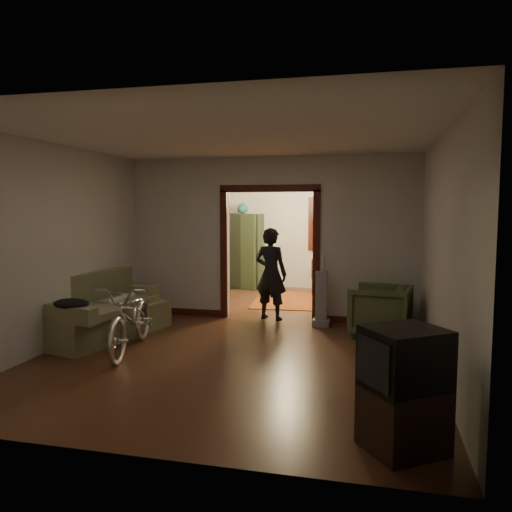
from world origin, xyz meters
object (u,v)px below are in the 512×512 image
(bicycle, at_px, (132,317))
(desk, at_px, (348,278))
(armchair, at_px, (380,311))
(person, at_px, (271,274))
(locker, at_px, (243,251))
(sofa, at_px, (105,306))

(bicycle, xyz_separation_m, desk, (2.60, 5.35, -0.12))
(armchair, relative_size, person, 0.54)
(bicycle, xyz_separation_m, locker, (0.09, 5.50, 0.43))
(desk, bearing_deg, armchair, -65.52)
(sofa, bearing_deg, bicycle, -24.79)
(sofa, height_order, desk, sofa)
(armchair, bearing_deg, locker, -131.18)
(armchair, xyz_separation_m, locker, (-3.18, 3.95, 0.51))
(sofa, bearing_deg, person, 51.90)
(armchair, xyz_separation_m, desk, (-0.67, 3.80, -0.04))
(armchair, height_order, person, person)
(sofa, xyz_separation_m, bicycle, (0.74, -0.59, -0.01))
(desk, bearing_deg, sofa, -110.54)
(sofa, height_order, person, person)
(locker, bearing_deg, sofa, -83.83)
(bicycle, distance_m, locker, 5.52)
(locker, bearing_deg, bicycle, -75.14)
(bicycle, height_order, desk, bicycle)
(locker, height_order, desk, locker)
(sofa, relative_size, desk, 2.19)
(armchair, xyz_separation_m, person, (-1.83, 0.77, 0.41))
(armchair, bearing_deg, desk, -160.01)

